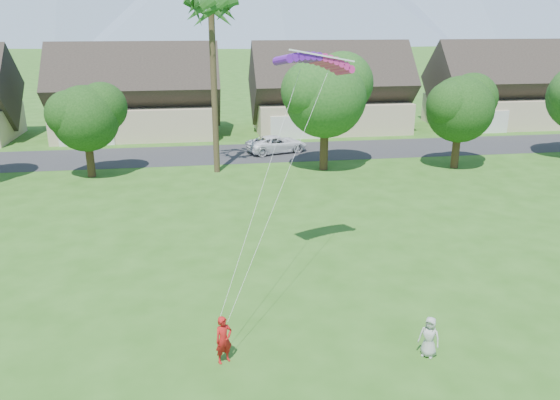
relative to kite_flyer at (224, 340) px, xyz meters
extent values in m
cube|color=#2D2D30|center=(2.67, 29.32, -0.83)|extent=(90.00, 7.00, 0.01)
imported|color=red|center=(0.00, 0.00, 0.00)|extent=(0.72, 0.63, 1.67)
imported|color=#B3B3AF|center=(6.85, -0.67, -0.11)|extent=(0.84, 0.81, 1.45)
imported|color=white|center=(5.93, 29.32, -0.11)|extent=(5.66, 3.82, 1.44)
cube|color=beige|center=(-6.33, 38.32, 0.67)|extent=(15.00, 8.00, 3.00)
cube|color=#382D28|center=(-6.33, 38.32, 3.95)|extent=(15.75, 8.15, 8.15)
cube|color=silver|center=(-10.53, 34.26, 0.27)|extent=(4.80, 0.12, 2.20)
cube|color=beige|center=(12.67, 38.32, 0.67)|extent=(15.00, 8.00, 3.00)
cube|color=#382D28|center=(12.67, 38.32, 3.95)|extent=(15.75, 8.15, 8.15)
cube|color=silver|center=(8.47, 34.26, 0.27)|extent=(4.80, 0.12, 2.20)
cube|color=beige|center=(31.67, 38.32, 0.67)|extent=(15.00, 8.00, 3.00)
cube|color=#382D28|center=(31.67, 38.32, 3.95)|extent=(15.75, 8.15, 8.15)
cube|color=silver|center=(27.47, 34.26, 0.27)|extent=(4.80, 0.12, 2.20)
cylinder|color=#47301C|center=(-8.33, 23.82, 0.25)|extent=(0.56, 0.56, 2.18)
sphere|color=#214916|center=(-8.33, 23.82, 3.38)|extent=(4.62, 4.62, 4.62)
cylinder|color=#47301C|center=(8.67, 23.32, 0.57)|extent=(0.62, 0.62, 2.82)
sphere|color=#214916|center=(8.67, 23.32, 4.62)|extent=(5.98, 5.98, 5.98)
cylinder|color=#47301C|center=(18.67, 22.32, 0.32)|extent=(0.58, 0.58, 2.30)
sphere|color=#214916|center=(18.67, 22.32, 3.63)|extent=(4.90, 4.90, 4.90)
cylinder|color=#4C3D26|center=(0.67, 23.82, 5.17)|extent=(0.44, 0.44, 12.00)
cube|color=#6717AD|center=(3.47, 6.63, 8.51)|extent=(1.93, 1.57, 0.50)
cube|color=#D1277B|center=(5.14, 6.63, 8.51)|extent=(1.93, 1.57, 0.50)
camera|label=1|loc=(-0.44, -15.66, 10.07)|focal=35.00mm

